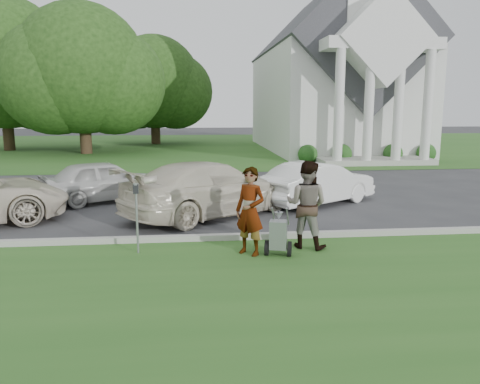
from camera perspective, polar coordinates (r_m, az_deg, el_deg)
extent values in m
plane|color=#333335|center=(10.57, -0.18, -6.71)|extent=(120.00, 120.00, 0.00)
cube|color=#2B5B1F|center=(7.77, 2.09, -13.15)|extent=(80.00, 7.00, 0.01)
cube|color=#2B5B1F|center=(37.20, -4.35, 5.58)|extent=(80.00, 30.00, 0.01)
cube|color=#9E9E93|center=(11.07, -0.46, -5.50)|extent=(80.00, 0.18, 0.15)
cube|color=white|center=(35.49, 10.66, 10.86)|extent=(9.00, 16.00, 7.00)
cube|color=#38383D|center=(35.70, 10.86, 16.48)|extent=(9.19, 17.00, 9.19)
cube|color=#9E9E93|center=(26.95, 15.96, 3.70)|extent=(6.20, 2.60, 0.30)
cylinder|color=white|center=(25.04, 11.96, 9.93)|extent=(0.50, 0.50, 6.00)
cylinder|color=white|center=(25.57, 15.43, 9.79)|extent=(0.50, 0.50, 6.00)
cylinder|color=white|center=(26.19, 18.74, 9.62)|extent=(0.50, 0.50, 6.00)
cylinder|color=white|center=(26.89, 21.89, 9.43)|extent=(0.50, 0.50, 6.00)
cube|color=white|center=(26.80, 16.81, 16.81)|extent=(6.20, 2.00, 0.60)
cube|color=white|center=(26.83, 16.84, 17.45)|extent=(5.09, 2.20, 5.09)
sphere|color=#1E4C19|center=(26.69, 8.26, 4.58)|extent=(1.10, 1.10, 1.10)
sphere|color=#1E4C19|center=(27.25, 12.35, 4.56)|extent=(1.10, 1.10, 1.10)
sphere|color=#1E4C19|center=(28.33, 18.15, 4.50)|extent=(1.10, 1.10, 1.10)
sphere|color=#1E4C19|center=(29.20, 21.74, 4.44)|extent=(1.10, 1.10, 1.10)
cylinder|color=#332316|center=(32.84, -18.35, 7.24)|extent=(0.76, 0.76, 3.20)
sphere|color=#1C3B12|center=(32.89, -18.74, 14.05)|extent=(8.40, 8.40, 8.40)
sphere|color=#1C3B12|center=(32.79, -15.24, 12.77)|extent=(6.89, 6.89, 6.89)
sphere|color=#1C3B12|center=(32.96, -21.71, 12.76)|extent=(7.22, 7.22, 7.22)
cylinder|color=#332316|center=(37.41, -26.46, 7.32)|extent=(0.76, 0.76, 3.60)
sphere|color=#1C3B12|center=(37.50, -27.01, 13.92)|extent=(9.20, 9.20, 9.20)
sphere|color=#1C3B12|center=(37.06, -23.66, 12.80)|extent=(7.54, 7.54, 7.54)
cylinder|color=#332316|center=(40.20, -10.27, 7.94)|extent=(0.76, 0.76, 3.00)
sphere|color=#1C3B12|center=(40.21, -10.44, 13.06)|extent=(7.60, 7.60, 7.60)
sphere|color=#1C3B12|center=(40.39, -7.90, 12.04)|extent=(6.23, 6.23, 6.23)
sphere|color=#1C3B12|center=(40.03, -12.66, 12.17)|extent=(6.54, 6.54, 6.54)
cylinder|color=black|center=(9.96, 3.28, -6.82)|extent=(0.16, 0.34, 0.33)
cylinder|color=black|center=(9.92, 6.06, -6.93)|extent=(0.16, 0.34, 0.33)
cylinder|color=#2D2D33|center=(9.94, 4.67, -6.88)|extent=(0.53, 0.18, 0.04)
cube|color=#96989E|center=(9.85, 4.69, -5.21)|extent=(0.43, 0.38, 0.60)
cone|color=#96989E|center=(9.75, 4.73, -2.96)|extent=(0.23, 0.23, 0.17)
cylinder|color=#2D2D33|center=(9.73, 4.74, -2.47)|extent=(0.04, 0.04, 0.07)
cylinder|color=#96989E|center=(10.30, 4.13, -2.96)|extent=(0.25, 0.78, 0.57)
cylinder|color=#96989E|center=(10.28, 5.82, -3.02)|extent=(0.25, 0.78, 0.57)
cylinder|color=#96989E|center=(10.61, 5.18, -1.06)|extent=(0.34, 0.12, 0.03)
imported|color=#999999|center=(9.79, 1.23, -2.44)|extent=(0.81, 0.78, 1.86)
imported|color=#999999|center=(10.39, 8.11, -1.60)|extent=(1.18, 1.10, 1.94)
cylinder|color=#96989E|center=(10.18, -12.43, -3.78)|extent=(0.05, 0.05, 1.32)
cube|color=#2D2D33|center=(10.02, -12.60, 0.37)|extent=(0.11, 0.08, 0.20)
cylinder|color=#96989E|center=(10.01, -12.62, 0.93)|extent=(0.10, 0.10, 0.03)
imported|color=silver|center=(16.10, -16.24, 1.34)|extent=(4.33, 3.36, 1.38)
imported|color=beige|center=(13.47, -3.59, 0.42)|extent=(5.65, 4.89, 1.56)
imported|color=white|center=(15.19, 9.45, 1.06)|extent=(4.26, 3.46, 1.37)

